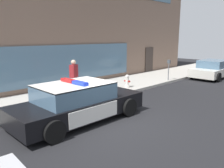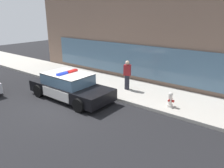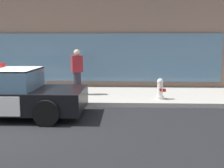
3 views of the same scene
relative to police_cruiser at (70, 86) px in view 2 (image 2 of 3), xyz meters
name	(u,v)px [view 2 (image 2 of 3)]	position (x,y,z in m)	size (l,w,h in m)	color
ground	(69,106)	(0.71, -0.76, -0.68)	(48.00, 48.00, 0.00)	black
sidewalk	(114,86)	(0.71, 2.94, -0.60)	(48.00, 3.43, 0.15)	#B2ADA3
storefront_building	(205,14)	(3.65, 10.22, 3.68)	(23.37, 11.10, 8.73)	#7A6051
police_cruiser	(70,86)	(0.00, 0.00, 0.00)	(4.83, 2.14, 1.49)	black
fire_hydrant	(170,100)	(4.88, 1.96, -0.18)	(0.34, 0.39, 0.73)	silver
pedestrian_on_sidewalk	(127,75)	(1.84, 2.77, 0.33)	(0.47, 0.39, 1.71)	#23232D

